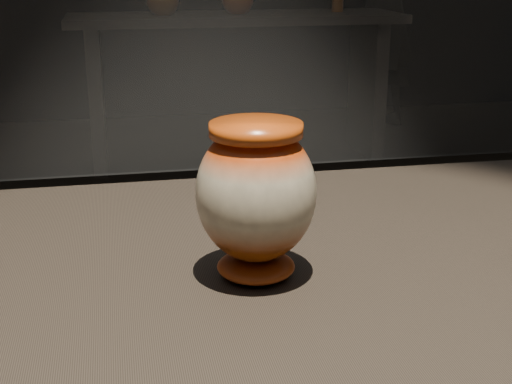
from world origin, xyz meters
TOP-DOWN VIEW (x-y plane):
  - main_vase at (-0.00, 0.03)m, footprint 0.16×0.16m
  - back_shelf at (0.60, 3.64)m, footprint 2.00×0.60m
  - back_vase_right at (1.25, 3.68)m, footprint 0.07×0.07m
  - visitor at (1.79, 4.31)m, footprint 0.76×0.69m

SIDE VIEW (x-z plane):
  - back_shelf at x=0.60m, z-range 0.19..1.09m
  - visitor at x=1.79m, z-range 0.00..1.74m
  - back_vase_right at x=1.25m, z-range 0.90..1.03m
  - main_vase at x=0.00m, z-range 0.91..1.08m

